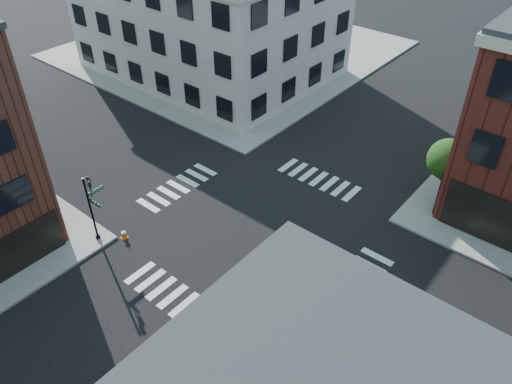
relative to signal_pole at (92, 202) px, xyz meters
The scene contains 7 objects.
ground 9.90m from the signal_pole, 44.81° to the left, with size 120.00×120.00×0.00m, color black.
sidewalk_nw 31.27m from the signal_pole, 117.29° to the left, with size 30.00×30.00×0.15m, color gray.
building_nw 25.92m from the signal_pole, 118.43° to the left, with size 22.00×16.00×11.00m, color #B8B5A9.
tree_near 21.94m from the signal_pole, 49.38° to the left, with size 2.69×2.69×4.49m.
tree_far 26.78m from the signal_pole, 57.77° to the left, with size 2.43×2.43×4.07m.
signal_pole is the anchor object (origin of this frame).
traffic_cone 2.90m from the signal_pole, 43.69° to the left, with size 0.40×0.40×0.68m.
Camera 1 is at (14.83, -17.89, 20.72)m, focal length 35.00 mm.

